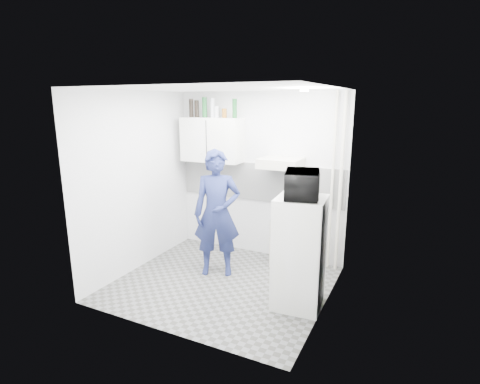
% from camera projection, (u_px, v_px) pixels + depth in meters
% --- Properties ---
extents(floor, '(2.80, 2.80, 0.00)m').
position_uv_depth(floor, '(222.00, 283.00, 5.16)').
color(floor, slate).
rests_on(floor, ground).
extents(ceiling, '(2.80, 2.80, 0.00)m').
position_uv_depth(ceiling, '(220.00, 89.00, 4.55)').
color(ceiling, white).
rests_on(ceiling, wall_back).
extents(wall_back, '(2.80, 0.00, 2.80)m').
position_uv_depth(wall_back, '(259.00, 176.00, 5.95)').
color(wall_back, silver).
rests_on(wall_back, floor).
extents(wall_left, '(0.00, 2.60, 2.60)m').
position_uv_depth(wall_left, '(137.00, 182.00, 5.46)').
color(wall_left, silver).
rests_on(wall_left, floor).
extents(wall_right, '(0.00, 2.60, 2.60)m').
position_uv_depth(wall_right, '(329.00, 205.00, 4.26)').
color(wall_right, silver).
rests_on(wall_right, floor).
extents(person, '(0.78, 0.67, 1.81)m').
position_uv_depth(person, '(217.00, 213.00, 5.29)').
color(person, navy).
rests_on(person, floor).
extents(stove, '(0.46, 0.46, 0.73)m').
position_uv_depth(stove, '(289.00, 242.00, 5.69)').
color(stove, beige).
rests_on(stove, floor).
extents(fridge, '(0.62, 0.62, 1.37)m').
position_uv_depth(fridge, '(299.00, 253.00, 4.47)').
color(fridge, white).
rests_on(fridge, floor).
extents(stove_top, '(0.44, 0.44, 0.03)m').
position_uv_depth(stove_top, '(290.00, 218.00, 5.60)').
color(stove_top, black).
rests_on(stove_top, stove).
extents(saucepan, '(0.17, 0.17, 0.10)m').
position_uv_depth(saucepan, '(282.00, 214.00, 5.59)').
color(saucepan, silver).
rests_on(saucepan, stove_top).
extents(microwave, '(0.65, 0.52, 0.31)m').
position_uv_depth(microwave, '(302.00, 184.00, 4.28)').
color(microwave, black).
rests_on(microwave, fridge).
extents(bottle_a, '(0.07, 0.07, 0.29)m').
position_uv_depth(bottle_a, '(191.00, 108.00, 6.03)').
color(bottle_a, black).
rests_on(bottle_a, upper_cabinet).
extents(bottle_b, '(0.07, 0.07, 0.27)m').
position_uv_depth(bottle_b, '(197.00, 109.00, 5.99)').
color(bottle_b, black).
rests_on(bottle_b, upper_cabinet).
extents(bottle_c, '(0.08, 0.08, 0.32)m').
position_uv_depth(bottle_c, '(205.00, 107.00, 5.92)').
color(bottle_c, '#144C1E').
rests_on(bottle_c, upper_cabinet).
extents(bottle_d, '(0.07, 0.07, 0.30)m').
position_uv_depth(bottle_d, '(213.00, 108.00, 5.86)').
color(bottle_d, '#B2B7BC').
rests_on(bottle_d, upper_cabinet).
extents(canister_a, '(0.07, 0.07, 0.18)m').
position_uv_depth(canister_a, '(217.00, 112.00, 5.85)').
color(canister_a, '#B2B7BC').
rests_on(canister_a, upper_cabinet).
extents(canister_b, '(0.07, 0.07, 0.14)m').
position_uv_depth(canister_b, '(224.00, 113.00, 5.79)').
color(canister_b, brown).
rests_on(canister_b, upper_cabinet).
extents(bottle_e, '(0.07, 0.07, 0.29)m').
position_uv_depth(bottle_e, '(235.00, 108.00, 5.70)').
color(bottle_e, '#144C1E').
rests_on(bottle_e, upper_cabinet).
extents(upper_cabinet, '(1.00, 0.35, 0.70)m').
position_uv_depth(upper_cabinet, '(212.00, 140.00, 5.99)').
color(upper_cabinet, white).
rests_on(upper_cabinet, wall_back).
extents(range_hood, '(0.60, 0.50, 0.14)m').
position_uv_depth(range_hood, '(281.00, 163.00, 5.48)').
color(range_hood, beige).
rests_on(range_hood, wall_back).
extents(backsplash, '(2.74, 0.03, 0.60)m').
position_uv_depth(backsplash, '(258.00, 182.00, 5.96)').
color(backsplash, white).
rests_on(backsplash, wall_back).
extents(pipe_a, '(0.05, 0.05, 2.60)m').
position_uv_depth(pipe_a, '(341.00, 184.00, 5.33)').
color(pipe_a, beige).
rests_on(pipe_a, floor).
extents(pipe_b, '(0.04, 0.04, 2.60)m').
position_uv_depth(pipe_b, '(332.00, 183.00, 5.38)').
color(pipe_b, beige).
rests_on(pipe_b, floor).
extents(ceiling_spot_fixture, '(0.10, 0.10, 0.02)m').
position_uv_depth(ceiling_spot_fixture, '(304.00, 90.00, 4.31)').
color(ceiling_spot_fixture, white).
rests_on(ceiling_spot_fixture, ceiling).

